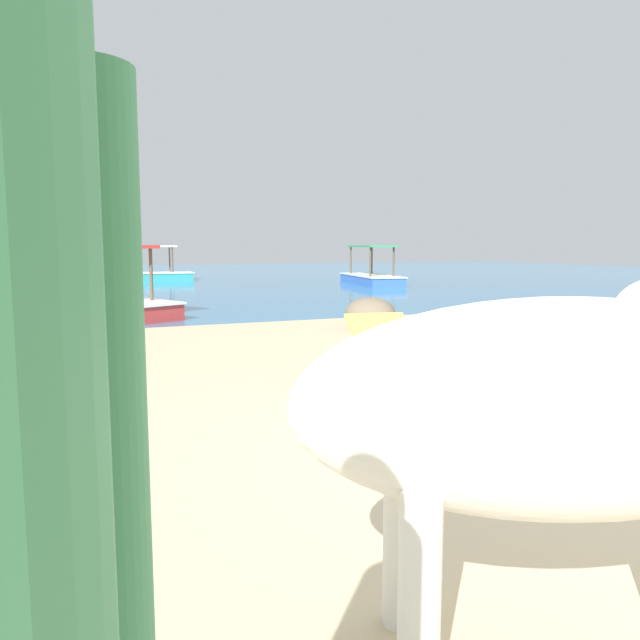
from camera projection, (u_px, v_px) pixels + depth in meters
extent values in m
cube|color=#CCB78E|center=(585.00, 459.00, 3.70)|extent=(18.00, 14.00, 0.04)
cube|color=teal|center=(138.00, 279.00, 23.80)|extent=(60.00, 36.00, 0.03)
cylinder|color=silver|center=(401.00, 537.00, 2.03)|extent=(0.12, 0.12, 0.60)
cylinder|color=silver|center=(419.00, 595.00, 1.69)|extent=(0.12, 0.12, 0.60)
ellipsoid|color=silver|center=(565.00, 407.00, 1.81)|extent=(1.75, 1.18, 0.66)
cube|color=brown|center=(586.00, 332.00, 6.13)|extent=(0.81, 0.53, 0.04)
cylinder|color=brown|center=(592.00, 347.00, 6.48)|extent=(0.05, 0.05, 0.38)
cylinder|color=brown|center=(623.00, 352.00, 6.17)|extent=(0.05, 0.05, 0.38)
cylinder|color=brown|center=(547.00, 353.00, 6.14)|extent=(0.05, 0.05, 0.38)
cylinder|color=brown|center=(578.00, 358.00, 5.83)|extent=(0.05, 0.05, 0.38)
cylinder|color=#2D6B38|center=(586.00, 319.00, 6.12)|extent=(0.07, 0.07, 0.22)
cylinder|color=#2D6B38|center=(586.00, 305.00, 6.10)|extent=(0.03, 0.03, 0.06)
cylinder|color=black|center=(587.00, 301.00, 6.10)|extent=(0.03, 0.03, 0.02)
cylinder|color=brown|center=(335.00, 378.00, 5.55)|extent=(0.04, 0.04, 0.14)
cylinder|color=brown|center=(389.00, 375.00, 5.67)|extent=(0.04, 0.04, 0.14)
cylinder|color=brown|center=(348.00, 376.00, 5.14)|extent=(0.04, 0.04, 0.34)
cylinder|color=brown|center=(406.00, 373.00, 5.26)|extent=(0.04, 0.04, 0.34)
cube|color=#EFD14C|center=(370.00, 362.00, 5.39)|extent=(0.58, 0.51, 0.21)
cube|color=#EFD14C|center=(382.00, 330.00, 5.05)|extent=(0.59, 0.54, 0.23)
cylinder|color=#428956|center=(93.00, 378.00, 0.53)|extent=(0.09, 0.09, 0.52)
ellipsoid|color=#756651|center=(35.00, 336.00, 6.14)|extent=(1.39, 1.41, 0.72)
ellipsoid|color=#756651|center=(370.00, 313.00, 9.21)|extent=(0.98, 1.00, 0.49)
ellipsoid|color=brown|center=(542.00, 316.00, 9.08)|extent=(1.12, 1.07, 0.44)
ellipsoid|color=#756651|center=(440.00, 319.00, 9.32)|extent=(0.53, 0.60, 0.31)
cube|color=#C63833|center=(101.00, 308.00, 11.37)|extent=(2.56, 3.72, 0.28)
cube|color=white|center=(100.00, 299.00, 11.35)|extent=(2.64, 3.81, 0.04)
cylinder|color=brown|center=(151.00, 276.00, 10.88)|extent=(0.06, 0.06, 0.95)
cylinder|color=brown|center=(111.00, 277.00, 10.30)|extent=(0.06, 0.06, 0.95)
cylinder|color=brown|center=(89.00, 272.00, 12.29)|extent=(0.06, 0.06, 0.95)
cylinder|color=brown|center=(51.00, 273.00, 11.71)|extent=(0.06, 0.06, 0.95)
cube|color=red|center=(98.00, 247.00, 11.23)|extent=(1.94, 2.68, 0.06)
cube|color=teal|center=(141.00, 277.00, 22.26)|extent=(3.64, 1.23, 0.28)
cube|color=white|center=(141.00, 273.00, 22.24)|extent=(3.71, 1.29, 0.04)
cylinder|color=brown|center=(170.00, 260.00, 22.93)|extent=(0.06, 0.06, 0.95)
cylinder|color=brown|center=(172.00, 260.00, 22.21)|extent=(0.06, 0.06, 0.95)
cylinder|color=brown|center=(108.00, 260.00, 22.16)|extent=(0.06, 0.06, 0.95)
cylinder|color=brown|center=(109.00, 261.00, 21.44)|extent=(0.06, 0.06, 0.95)
cube|color=silver|center=(140.00, 246.00, 22.12)|extent=(2.55, 1.03, 0.06)
cube|color=#3866B7|center=(371.00, 280.00, 20.53)|extent=(1.67, 3.73, 0.28)
cube|color=white|center=(371.00, 275.00, 20.52)|extent=(1.73, 3.81, 0.04)
cylinder|color=brown|center=(394.00, 262.00, 19.51)|extent=(0.06, 0.06, 0.95)
cylinder|color=brown|center=(370.00, 263.00, 19.33)|extent=(0.06, 0.06, 0.95)
cylinder|color=brown|center=(372.00, 261.00, 21.59)|extent=(0.06, 0.06, 0.95)
cylinder|color=brown|center=(351.00, 261.00, 21.41)|extent=(0.06, 0.06, 0.95)
cube|color=#339356|center=(371.00, 246.00, 20.40)|extent=(1.33, 2.64, 0.06)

